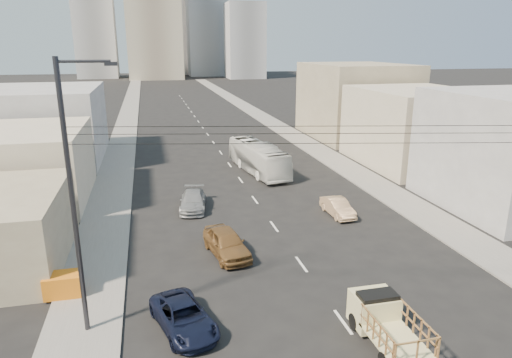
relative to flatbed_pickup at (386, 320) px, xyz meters
name	(u,v)px	position (x,y,z in m)	size (l,w,h in m)	color
ground	(362,349)	(-1.12, -0.17, -1.09)	(420.00, 420.00, 0.00)	black
sidewalk_left	(128,117)	(-12.87, 69.83, -1.03)	(3.50, 180.00, 0.12)	slate
sidewalk_right	(255,112)	(10.63, 69.83, -1.03)	(3.50, 180.00, 0.12)	slate
lane_dashes	(205,131)	(-1.12, 52.83, -1.09)	(0.15, 104.00, 0.01)	silver
flatbed_pickup	(386,320)	(0.00, 0.00, 0.00)	(1.95, 4.41, 1.90)	beige
navy_pickup	(184,317)	(-8.37, 2.97, -0.47)	(2.09, 4.53, 1.26)	black
city_bus	(258,157)	(1.19, 28.23, 0.42)	(2.55, 10.91, 3.04)	silver
sedan_brown	(226,243)	(-5.19, 10.08, -0.29)	(1.90, 4.73, 1.61)	brown
sedan_tan	(338,207)	(4.16, 14.90, -0.46)	(1.35, 3.88, 1.28)	tan
sedan_grey	(193,201)	(-6.35, 18.77, -0.41)	(1.92, 4.73, 1.37)	gray
streetlamp_left	(75,196)	(-12.51, 3.83, 5.34)	(2.36, 0.25, 12.00)	#2D2D33
overhead_wires	(360,134)	(-1.12, 1.33, 7.87)	(23.01, 5.02, 0.72)	black
crate_stack	(63,284)	(-14.12, 7.22, -0.40)	(1.80, 1.20, 1.14)	orange
bldg_right_near	(510,151)	(17.88, 13.83, 3.41)	(10.00, 12.00, 9.00)	gray
bldg_right_mid	(415,127)	(18.38, 27.83, 2.91)	(11.00, 14.00, 8.00)	#B4AA91
bldg_right_far	(355,101)	(18.88, 43.83, 3.91)	(12.00, 16.00, 10.00)	gray
bldg_left_mid	(14,167)	(-20.12, 23.83, 1.91)	(11.00, 12.00, 6.00)	#B4AA91
bldg_left_far	(44,124)	(-20.62, 38.83, 2.91)	(12.00, 16.00, 8.00)	gray
midrise_ne	(207,26)	(16.88, 184.83, 18.91)	(16.00, 16.00, 40.00)	gray
midrise_nw	(96,33)	(-27.12, 179.83, 15.91)	(15.00, 15.00, 34.00)	gray
midrise_back	(175,23)	(4.88, 199.83, 20.91)	(18.00, 18.00, 44.00)	gray
midrise_east	(245,41)	(28.88, 164.83, 12.91)	(14.00, 14.00, 28.00)	gray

